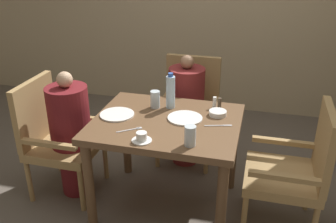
{
  "coord_description": "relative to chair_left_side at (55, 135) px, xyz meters",
  "views": [
    {
      "loc": [
        0.63,
        -2.34,
        1.93
      ],
      "look_at": [
        0.0,
        0.04,
        0.8
      ],
      "focal_mm": 40.0,
      "sensor_mm": 36.0,
      "label": 1
    }
  ],
  "objects": [
    {
      "name": "glass_tall_mid",
      "position": [
        0.79,
        0.2,
        0.31
      ],
      "size": [
        0.07,
        0.07,
        0.13
      ],
      "color": "silver",
      "rests_on": "dining_table"
    },
    {
      "name": "fork_beside_plate",
      "position": [
        0.74,
        -0.2,
        0.25
      ],
      "size": [
        0.15,
        0.12,
        0.0
      ],
      "color": "silver",
      "rests_on": "dining_table"
    },
    {
      "name": "chair_left_side",
      "position": [
        0.0,
        0.0,
        0.0
      ],
      "size": [
        0.52,
        0.52,
        0.96
      ],
      "color": "#A88451",
      "rests_on": "ground_plane"
    },
    {
      "name": "plate_main_right",
      "position": [
        0.56,
        -0.01,
        0.25
      ],
      "size": [
        0.25,
        0.25,
        0.01
      ],
      "color": "white",
      "rests_on": "dining_table"
    },
    {
      "name": "bowl_small",
      "position": [
        1.28,
        0.18,
        0.26
      ],
      "size": [
        0.13,
        0.13,
        0.04
      ],
      "color": "white",
      "rests_on": "dining_table"
    },
    {
      "name": "diner_in_left_chair",
      "position": [
        0.15,
        0.0,
        0.03
      ],
      "size": [
        0.32,
        0.32,
        1.05
      ],
      "color": "maroon",
      "rests_on": "ground_plane"
    },
    {
      "name": "teacup_with_saucer",
      "position": [
        0.86,
        -0.34,
        0.27
      ],
      "size": [
        0.13,
        0.13,
        0.06
      ],
      "color": "white",
      "rests_on": "dining_table"
    },
    {
      "name": "diner_in_far_chair",
      "position": [
        0.93,
        0.69,
        0.03
      ],
      "size": [
        0.32,
        0.32,
        1.05
      ],
      "color": "maroon",
      "rests_on": "ground_plane"
    },
    {
      "name": "knife_beside_plate",
      "position": [
        1.32,
        0.01,
        0.25
      ],
      "size": [
        0.19,
        0.07,
        0.0
      ],
      "color": "silver",
      "rests_on": "dining_table"
    },
    {
      "name": "ground_plane",
      "position": [
        0.93,
        0.0,
        -0.51
      ],
      "size": [
        16.0,
        16.0,
        0.0
      ],
      "primitive_type": "plane",
      "color": "#60564C"
    },
    {
      "name": "dining_table",
      "position": [
        0.93,
        0.0,
        0.13
      ],
      "size": [
        1.05,
        0.87,
        0.75
      ],
      "color": "brown",
      "rests_on": "ground_plane"
    },
    {
      "name": "chair_far_side",
      "position": [
        0.93,
        0.84,
        0.0
      ],
      "size": [
        0.52,
        0.52,
        0.96
      ],
      "color": "#A88451",
      "rests_on": "ground_plane"
    },
    {
      "name": "pepper_shaker",
      "position": [
        1.27,
        0.31,
        0.29
      ],
      "size": [
        0.03,
        0.03,
        0.08
      ],
      "color": "#4C3D2D",
      "rests_on": "dining_table"
    },
    {
      "name": "water_bottle",
      "position": [
        0.9,
        0.23,
        0.38
      ],
      "size": [
        0.07,
        0.07,
        0.28
      ],
      "color": "silver",
      "rests_on": "dining_table"
    },
    {
      "name": "glass_tall_near",
      "position": [
        1.17,
        -0.31,
        0.31
      ],
      "size": [
        0.07,
        0.07,
        0.13
      ],
      "color": "silver",
      "rests_on": "dining_table"
    },
    {
      "name": "chair_right_side",
      "position": [
        1.86,
        0.0,
        0.0
      ],
      "size": [
        0.52,
        0.52,
        0.96
      ],
      "color": "#A88451",
      "rests_on": "ground_plane"
    },
    {
      "name": "salt_shaker",
      "position": [
        1.23,
        0.31,
        0.29
      ],
      "size": [
        0.03,
        0.03,
        0.09
      ],
      "color": "white",
      "rests_on": "dining_table"
    },
    {
      "name": "plate_main_left",
      "position": [
        1.06,
        0.06,
        0.25
      ],
      "size": [
        0.25,
        0.25,
        0.01
      ],
      "color": "white",
      "rests_on": "dining_table"
    }
  ]
}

